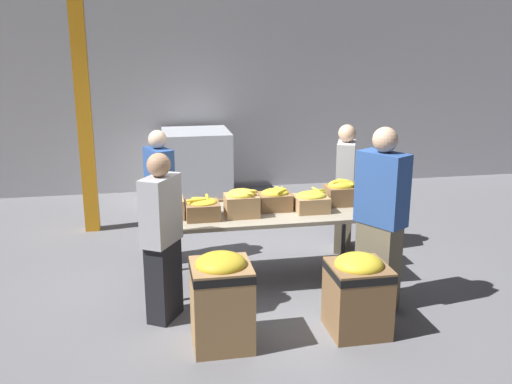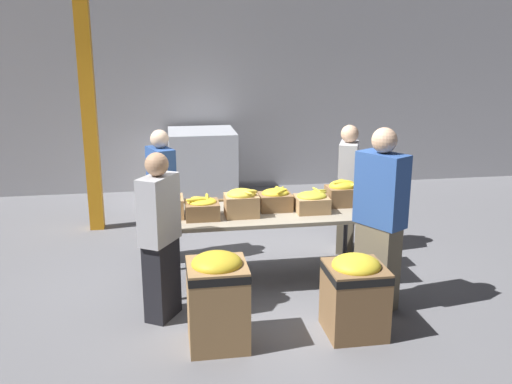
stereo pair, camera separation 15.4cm
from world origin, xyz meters
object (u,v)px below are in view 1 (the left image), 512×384
object	(u,v)px
donation_bin_0	(222,297)
banana_box_2	(242,202)
banana_box_5	(342,192)
banana_box_4	(311,201)
volunteer_2	(345,189)
banana_box_1	(202,208)
sorting_table	(258,217)
volunteer_0	(160,197)
pallet_stack_0	(197,166)
banana_box_0	(167,205)
support_pillar	(82,82)
banana_box_3	(275,199)
donation_bin_1	(358,291)
volunteer_3	(162,239)
volunteer_1	(380,220)

from	to	relation	value
donation_bin_0	banana_box_2	bearing A→B (deg)	72.34
banana_box_2	banana_box_5	distance (m)	1.17
banana_box_4	volunteer_2	size ratio (longest dim) A/B	0.23
banana_box_2	banana_box_5	world-z (taller)	banana_box_2
banana_box_4	banana_box_1	bearing A→B (deg)	-178.34
sorting_table	volunteer_0	xyz separation A→B (m)	(-1.00, 0.77, 0.05)
banana_box_4	pallet_stack_0	bearing A→B (deg)	105.16
banana_box_0	support_pillar	distance (m)	2.54
sorting_table	volunteer_2	xyz separation A→B (m)	(1.21, 0.71, 0.06)
banana_box_1	volunteer_2	bearing A→B (deg)	24.13
banana_box_1	pallet_stack_0	distance (m)	3.45
banana_box_4	pallet_stack_0	size ratio (longest dim) A/B	0.32
donation_bin_0	banana_box_3	bearing A→B (deg)	60.20
donation_bin_1	pallet_stack_0	distance (m)	4.70
banana_box_5	pallet_stack_0	xyz separation A→B (m)	(-1.32, 3.21, -0.37)
banana_box_2	volunteer_3	world-z (taller)	volunteer_3
banana_box_5	support_pillar	size ratio (longest dim) A/B	0.09
banana_box_4	donation_bin_1	world-z (taller)	banana_box_4
volunteer_3	banana_box_5	bearing A→B (deg)	-37.08
banana_box_5	donation_bin_0	size ratio (longest dim) A/B	0.41
banana_box_2	banana_box_5	bearing A→B (deg)	10.33
donation_bin_0	pallet_stack_0	xyz separation A→B (m)	(0.20, 4.59, 0.11)
pallet_stack_0	banana_box_0	bearing A→B (deg)	-100.17
donation_bin_0	volunteer_2	bearing A→B (deg)	48.08
volunteer_3	volunteer_1	bearing A→B (deg)	-61.86
volunteer_1	support_pillar	size ratio (longest dim) A/B	0.44
sorting_table	banana_box_5	bearing A→B (deg)	6.46
sorting_table	volunteer_1	world-z (taller)	volunteer_1
banana_box_3	donation_bin_0	xyz separation A→B (m)	(-0.76, -1.32, -0.45)
volunteer_2	donation_bin_0	xyz separation A→B (m)	(-1.77, -1.97, -0.34)
sorting_table	volunteer_1	xyz separation A→B (m)	(1.04, -0.79, 0.16)
volunteer_1	donation_bin_1	bearing A→B (deg)	110.55
volunteer_2	support_pillar	size ratio (longest dim) A/B	0.39
volunteer_0	volunteer_2	world-z (taller)	volunteer_2
banana_box_0	donation_bin_1	world-z (taller)	banana_box_0
banana_box_2	banana_box_3	bearing A→B (deg)	21.46
banana_box_1	banana_box_4	size ratio (longest dim) A/B	0.95
pallet_stack_0	banana_box_5	bearing A→B (deg)	-67.74
volunteer_1	volunteer_3	world-z (taller)	volunteer_1
banana_box_2	donation_bin_0	size ratio (longest dim) A/B	0.41
banana_box_2	pallet_stack_0	size ratio (longest dim) A/B	0.30
banana_box_3	banana_box_5	distance (m)	0.77
volunteer_2	support_pillar	distance (m)	3.62
banana_box_2	volunteer_2	size ratio (longest dim) A/B	0.22
banana_box_5	support_pillar	xyz separation A→B (m)	(-2.87, 1.98, 1.08)
support_pillar	banana_box_2	bearing A→B (deg)	-51.79
donation_bin_0	support_pillar	bearing A→B (deg)	111.89
volunteer_0	support_pillar	distance (m)	2.01
volunteer_2	support_pillar	xyz separation A→B (m)	(-3.12, 1.38, 1.22)
banana_box_1	donation_bin_1	size ratio (longest dim) A/B	0.47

